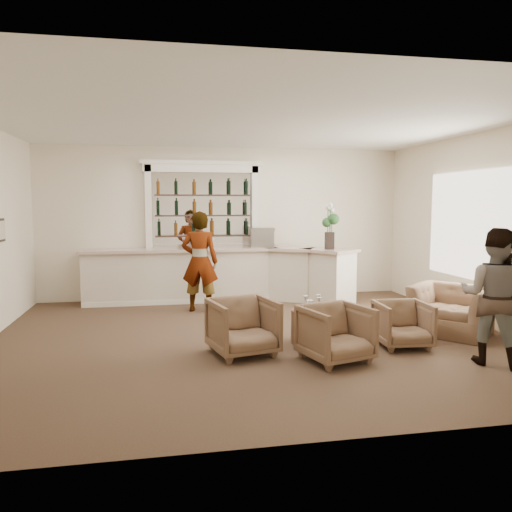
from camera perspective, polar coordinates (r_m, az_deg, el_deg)
The scene contains 19 objects.
ground at distance 7.90m, azimuth -0.23°, elevation -9.26°, with size 8.00×8.00×0.00m, color brown.
room_shell at distance 8.35m, azimuth -0.03°, elevation 7.79°, with size 8.04×7.02×3.32m.
bar_counter at distance 10.66m, azimuth -4.04°, elevation -2.12°, with size 5.72×1.80×1.14m.
back_bar_alcove at distance 10.94m, azimuth -6.12°, elevation 5.72°, with size 2.64×0.25×3.00m.
cocktail_table at distance 7.59m, azimuth 6.60°, elevation -7.97°, with size 0.68×0.68×0.50m, color #4B2F20.
sommelier at distance 9.66m, azimuth -6.45°, elevation -0.63°, with size 0.71×0.46×1.94m, color gray.
guest at distance 7.15m, azimuth 25.56°, elevation -4.19°, with size 0.86×0.67×1.77m, color gray.
armchair_left at distance 6.94m, azimuth -1.50°, elevation -8.07°, with size 0.84×0.86×0.78m, color brown.
armchair_center at distance 6.74m, azimuth 9.09°, elevation -8.72°, with size 0.80×0.82×0.75m, color brown.
armchair_right at distance 7.62m, azimuth 16.41°, elevation -7.49°, with size 0.71×0.73×0.67m, color brown.
armchair_far at distance 8.62m, azimuth 21.52°, elevation -5.76°, with size 1.18×1.03×0.77m, color brown.
espresso_machine at distance 10.76m, azimuth 0.82°, elevation 2.14°, with size 0.49×0.41×0.43m, color silver.
flower_vase at distance 10.38m, azimuth 8.42°, elevation 3.69°, with size 0.25×0.25×0.94m.
wine_glass_bar_left at distance 10.49m, azimuth -8.12°, elevation 1.39°, with size 0.07×0.07×0.21m, color white, non-canonical shape.
wine_glass_bar_right at distance 10.57m, azimuth -5.00°, elevation 1.46°, with size 0.07×0.07×0.21m, color white, non-canonical shape.
wine_glass_tbl_a at distance 7.51m, azimuth 5.68°, elevation -5.34°, with size 0.07×0.07×0.21m, color white, non-canonical shape.
wine_glass_tbl_b at distance 7.62m, azimuth 7.17°, elevation -5.19°, with size 0.07×0.07×0.21m, color white, non-canonical shape.
wine_glass_tbl_c at distance 7.41m, azimuth 7.23°, elevation -5.52°, with size 0.07×0.07×0.21m, color white, non-canonical shape.
napkin_holder at distance 7.65m, azimuth 6.17°, elevation -5.48°, with size 0.08×0.08×0.12m, color white.
Camera 1 is at (-1.39, -7.49, 2.08)m, focal length 35.00 mm.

